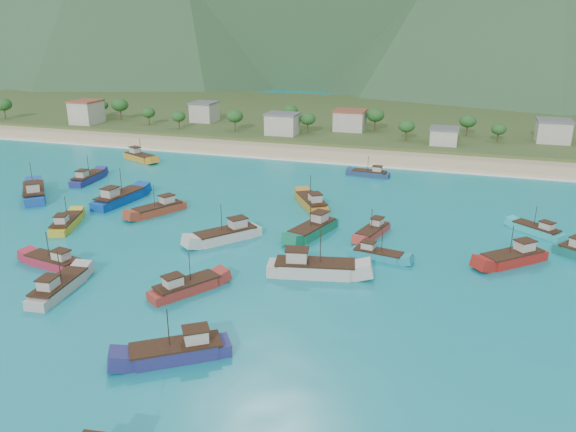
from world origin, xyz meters
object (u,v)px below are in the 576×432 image
(boat_19, at_px, (159,210))
(boat_28, at_px, (537,231))
(boat_22, at_px, (370,174))
(boat_15, at_px, (373,232))
(boat_24, at_px, (313,269))
(boat_27, at_px, (139,157))
(boat_5, at_px, (66,224))
(boat_11, at_px, (186,288))
(boat_21, at_px, (119,199))
(boat_30, at_px, (227,235))
(boat_25, at_px, (178,352))
(boat_0, at_px, (59,288))
(boat_1, at_px, (312,203))
(boat_10, at_px, (313,230))
(boat_17, at_px, (54,262))
(boat_29, at_px, (377,255))
(boat_12, at_px, (513,258))
(boat_7, at_px, (34,193))
(boat_18, at_px, (88,179))

(boat_19, bearing_deg, boat_28, -144.30)
(boat_19, xyz_separation_m, boat_22, (33.81, 39.18, -0.19))
(boat_15, distance_m, boat_24, 19.31)
(boat_27, xyz_separation_m, boat_28, (94.69, -26.65, -0.21))
(boat_5, xyz_separation_m, boat_28, (79.32, 22.11, -0.13))
(boat_27, bearing_deg, boat_11, 61.96)
(boat_27, relative_size, boat_28, 1.30)
(boat_21, xyz_separation_m, boat_30, (28.71, -11.99, -0.11))
(boat_28, bearing_deg, boat_25, -179.63)
(boat_0, relative_size, boat_1, 0.96)
(boat_0, height_order, boat_5, boat_0)
(boat_10, xyz_separation_m, boat_22, (2.81, 41.14, -0.28))
(boat_1, bearing_deg, boat_0, -149.51)
(boat_17, relative_size, boat_29, 1.18)
(boat_1, bearing_deg, boat_12, -58.35)
(boat_12, height_order, boat_17, boat_12)
(boat_12, bearing_deg, boat_19, 43.43)
(boat_11, bearing_deg, boat_15, 87.33)
(boat_12, bearing_deg, boat_7, 44.24)
(boat_0, relative_size, boat_10, 0.91)
(boat_1, height_order, boat_11, boat_1)
(boat_1, height_order, boat_5, boat_1)
(boat_19, relative_size, boat_30, 0.97)
(boat_24, relative_size, boat_27, 1.20)
(boat_30, bearing_deg, boat_17, 79.78)
(boat_17, bearing_deg, boat_0, -127.40)
(boat_15, height_order, boat_18, boat_18)
(boat_1, xyz_separation_m, boat_29, (16.37, -21.30, -0.32))
(boat_17, distance_m, boat_21, 30.95)
(boat_28, height_order, boat_30, boat_30)
(boat_7, height_order, boat_17, boat_7)
(boat_25, xyz_separation_m, boat_27, (-53.93, 79.42, -0.03))
(boat_19, bearing_deg, boat_11, 152.98)
(boat_19, xyz_separation_m, boat_25, (26.94, -42.60, 0.05))
(boat_24, bearing_deg, boat_0, -74.52)
(boat_24, bearing_deg, boat_30, -128.70)
(boat_7, height_order, boat_11, boat_7)
(boat_5, bearing_deg, boat_0, -73.24)
(boat_12, relative_size, boat_15, 1.09)
(boat_17, bearing_deg, boat_22, -19.10)
(boat_7, relative_size, boat_11, 1.24)
(boat_5, relative_size, boat_30, 0.93)
(boat_5, bearing_deg, boat_17, -77.00)
(boat_10, height_order, boat_24, boat_24)
(boat_1, height_order, boat_29, boat_1)
(boat_10, xyz_separation_m, boat_17, (-33.34, -24.66, -0.17))
(boat_19, bearing_deg, boat_30, -179.06)
(boat_18, relative_size, boat_24, 0.81)
(boat_22, height_order, boat_24, boat_24)
(boat_5, relative_size, boat_29, 1.21)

